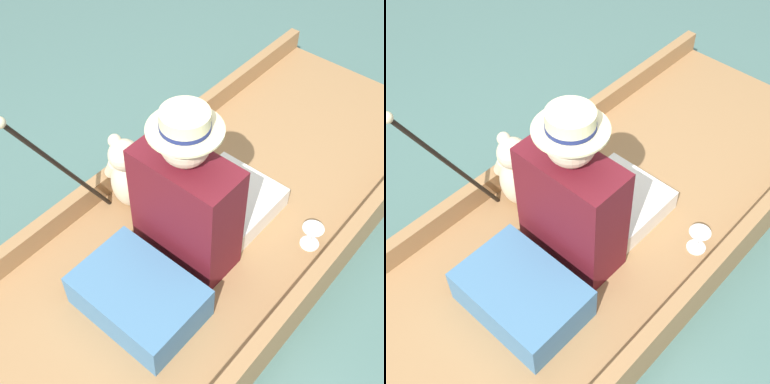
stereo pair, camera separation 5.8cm
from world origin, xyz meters
TOP-DOWN VIEW (x-y plane):
  - ground_plane at (0.00, 0.00)m, footprint 16.00×16.00m
  - punt_boat at (0.00, 0.00)m, footprint 1.14×3.29m
  - seat_cushion at (0.05, -0.42)m, footprint 0.50×0.35m
  - seated_person at (0.00, 0.00)m, footprint 0.44×0.67m
  - teddy_bear at (-0.40, -0.02)m, footprint 0.29×0.17m
  - wine_glass at (0.41, 0.32)m, footprint 0.10×0.10m
  - walking_cane at (-0.47, -0.34)m, footprint 0.04×0.43m

SIDE VIEW (x-z plane):
  - ground_plane at x=0.00m, z-range 0.00..0.00m
  - punt_boat at x=0.00m, z-range -0.05..0.22m
  - wine_glass at x=0.41m, z-range 0.18..0.29m
  - seat_cushion at x=0.05m, z-range 0.15..0.33m
  - teddy_bear at x=-0.40m, z-range 0.14..0.55m
  - seated_person at x=0.00m, z-range 0.04..0.84m
  - walking_cane at x=-0.47m, z-range 0.21..1.02m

